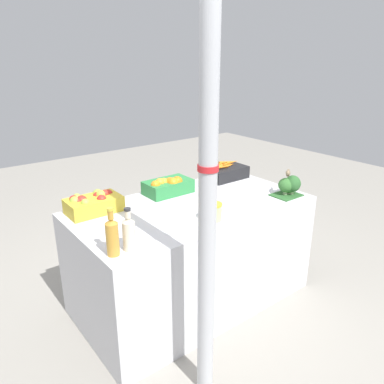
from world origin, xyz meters
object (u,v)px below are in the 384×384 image
at_px(juice_bottle_amber, 112,236).
at_px(pickle_jar, 213,212).
at_px(support_pole, 208,185).
at_px(carrot_crate, 226,172).
at_px(sparrow_bird, 288,173).
at_px(broccoli_pile, 290,185).
at_px(juice_bottle_cloudy, 129,233).
at_px(orange_crate, 169,186).
at_px(apple_crate, 93,203).

relative_size(juice_bottle_amber, pickle_jar, 2.33).
height_order(support_pole, carrot_crate, support_pole).
relative_size(juice_bottle_amber, sparrow_bird, 2.41).
height_order(support_pole, broccoli_pile, support_pole).
bearing_deg(juice_bottle_cloudy, juice_bottle_amber, -180.00).
bearing_deg(carrot_crate, broccoli_pile, -80.34).
relative_size(orange_crate, juice_bottle_amber, 1.33).
xyz_separation_m(orange_crate, pickle_jar, (-0.05, -0.60, -0.01)).
bearing_deg(juice_bottle_cloudy, carrot_crate, 25.64).
distance_m(juice_bottle_amber, sparrow_bird, 1.50).
bearing_deg(sparrow_bird, juice_bottle_cloudy, -35.64).
distance_m(support_pole, orange_crate, 1.19).
relative_size(apple_crate, orange_crate, 1.00).
distance_m(juice_bottle_amber, juice_bottle_cloudy, 0.10).
height_order(support_pole, apple_crate, support_pole).
bearing_deg(orange_crate, apple_crate, 178.42).
distance_m(apple_crate, juice_bottle_cloudy, 0.64).
relative_size(apple_crate, pickle_jar, 3.09).
xyz_separation_m(juice_bottle_cloudy, pickle_jar, (0.64, 0.02, -0.04)).
bearing_deg(juice_bottle_cloudy, broccoli_pile, 0.71).
height_order(carrot_crate, juice_bottle_amber, juice_bottle_amber).
xyz_separation_m(apple_crate, sparrow_bird, (1.33, -0.62, 0.12)).
xyz_separation_m(orange_crate, sparrow_bird, (0.70, -0.60, 0.12)).
xyz_separation_m(carrot_crate, pickle_jar, (-0.69, -0.62, -0.00)).
bearing_deg(pickle_jar, broccoli_pile, -0.04).
distance_m(orange_crate, pickle_jar, 0.61).
bearing_deg(pickle_jar, carrot_crate, 42.03).
relative_size(apple_crate, juice_bottle_amber, 1.33).
bearing_deg(juice_bottle_amber, juice_bottle_cloudy, 0.00).
height_order(carrot_crate, juice_bottle_cloudy, juice_bottle_cloudy).
relative_size(carrot_crate, juice_bottle_cloudy, 1.46).
bearing_deg(pickle_jar, sparrow_bird, 0.02).
bearing_deg(broccoli_pile, carrot_crate, 99.66).
bearing_deg(orange_crate, broccoli_pile, -39.40).
bearing_deg(juice_bottle_cloudy, sparrow_bird, 0.76).
bearing_deg(orange_crate, juice_bottle_cloudy, -138.15).
height_order(orange_crate, juice_bottle_cloudy, juice_bottle_cloudy).
height_order(apple_crate, sparrow_bird, sparrow_bird).
bearing_deg(juice_bottle_amber, sparrow_bird, 0.71).
height_order(apple_crate, orange_crate, orange_crate).
relative_size(apple_crate, sparrow_bird, 3.19).
bearing_deg(carrot_crate, pickle_jar, -137.97).
bearing_deg(pickle_jar, juice_bottle_amber, -178.58).
distance_m(support_pole, broccoli_pile, 1.33).
distance_m(carrot_crate, juice_bottle_cloudy, 1.47).
bearing_deg(juice_bottle_amber, support_pole, -50.98).
bearing_deg(broccoli_pile, juice_bottle_cloudy, -179.29).
bearing_deg(juice_bottle_cloudy, apple_crate, 84.24).
distance_m(apple_crate, broccoli_pile, 1.50).
bearing_deg(pickle_jar, orange_crate, 84.82).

